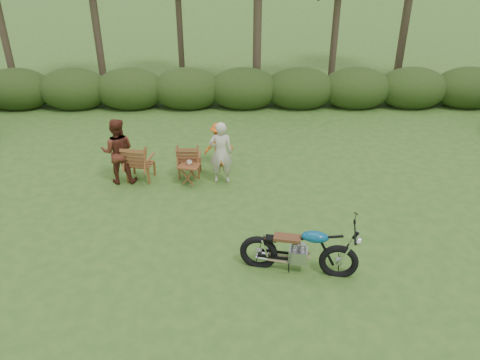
{
  "coord_description": "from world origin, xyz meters",
  "views": [
    {
      "loc": [
        -0.29,
        -7.14,
        5.52
      ],
      "look_at": [
        -0.2,
        1.59,
        0.9
      ],
      "focal_mm": 35.0,
      "sensor_mm": 36.0,
      "label": 1
    }
  ],
  "objects_px": {
    "lawn_chair_right": "(190,175)",
    "lawn_chair_left": "(142,179)",
    "motorcycle": "(297,270)",
    "cup": "(189,163)",
    "side_table": "(190,175)",
    "adult_b": "(122,181)",
    "child": "(219,166)",
    "adult_a": "(222,182)"
  },
  "relations": [
    {
      "from": "motorcycle",
      "to": "adult_b",
      "type": "xyz_separation_m",
      "value": [
        -4.0,
        3.54,
        0.0
      ]
    },
    {
      "from": "adult_a",
      "to": "lawn_chair_right",
      "type": "bearing_deg",
      "value": -25.0
    },
    {
      "from": "side_table",
      "to": "child",
      "type": "distance_m",
      "value": 1.28
    },
    {
      "from": "lawn_chair_right",
      "to": "adult_a",
      "type": "relative_size",
      "value": 0.58
    },
    {
      "from": "lawn_chair_right",
      "to": "adult_a",
      "type": "height_order",
      "value": "adult_a"
    },
    {
      "from": "lawn_chair_right",
      "to": "lawn_chair_left",
      "type": "xyz_separation_m",
      "value": [
        -1.21,
        -0.21,
        0.0
      ]
    },
    {
      "from": "motorcycle",
      "to": "side_table",
      "type": "height_order",
      "value": "motorcycle"
    },
    {
      "from": "motorcycle",
      "to": "cup",
      "type": "bearing_deg",
      "value": 135.03
    },
    {
      "from": "lawn_chair_right",
      "to": "child",
      "type": "relative_size",
      "value": 0.75
    },
    {
      "from": "adult_b",
      "to": "cup",
      "type": "bearing_deg",
      "value": 171.45
    },
    {
      "from": "motorcycle",
      "to": "lawn_chair_left",
      "type": "height_order",
      "value": "motorcycle"
    },
    {
      "from": "cup",
      "to": "adult_b",
      "type": "xyz_separation_m",
      "value": [
        -1.74,
        0.13,
        -0.58
      ]
    },
    {
      "from": "motorcycle",
      "to": "adult_a",
      "type": "distance_m",
      "value": 3.8
    },
    {
      "from": "adult_b",
      "to": "lawn_chair_right",
      "type": "bearing_deg",
      "value": -172.95
    },
    {
      "from": "motorcycle",
      "to": "lawn_chair_left",
      "type": "xyz_separation_m",
      "value": [
        -3.51,
        3.66,
        0.0
      ]
    },
    {
      "from": "motorcycle",
      "to": "cup",
      "type": "relative_size",
      "value": 15.23
    },
    {
      "from": "lawn_chair_right",
      "to": "adult_b",
      "type": "xyz_separation_m",
      "value": [
        -1.69,
        -0.33,
        0.0
      ]
    },
    {
      "from": "lawn_chair_left",
      "to": "side_table",
      "type": "distance_m",
      "value": 1.31
    },
    {
      "from": "cup",
      "to": "lawn_chair_right",
      "type": "bearing_deg",
      "value": 95.62
    },
    {
      "from": "lawn_chair_right",
      "to": "side_table",
      "type": "height_order",
      "value": "side_table"
    },
    {
      "from": "motorcycle",
      "to": "adult_b",
      "type": "bearing_deg",
      "value": 149.98
    },
    {
      "from": "lawn_chair_left",
      "to": "adult_a",
      "type": "distance_m",
      "value": 2.03
    },
    {
      "from": "motorcycle",
      "to": "cup",
      "type": "xyz_separation_m",
      "value": [
        -2.26,
        3.4,
        0.58
      ]
    },
    {
      "from": "lawn_chair_right",
      "to": "child",
      "type": "bearing_deg",
      "value": -142.56
    },
    {
      "from": "motorcycle",
      "to": "adult_b",
      "type": "distance_m",
      "value": 5.34
    },
    {
      "from": "lawn_chair_right",
      "to": "lawn_chair_left",
      "type": "bearing_deg",
      "value": 11.48
    },
    {
      "from": "lawn_chair_right",
      "to": "adult_b",
      "type": "relative_size",
      "value": 0.55
    },
    {
      "from": "lawn_chair_left",
      "to": "cup",
      "type": "distance_m",
      "value": 1.41
    },
    {
      "from": "cup",
      "to": "child",
      "type": "distance_m",
      "value": 1.35
    },
    {
      "from": "lawn_chair_right",
      "to": "adult_b",
      "type": "bearing_deg",
      "value": 12.77
    },
    {
      "from": "lawn_chair_right",
      "to": "side_table",
      "type": "bearing_deg",
      "value": 95.96
    },
    {
      "from": "motorcycle",
      "to": "lawn_chair_right",
      "type": "height_order",
      "value": "motorcycle"
    },
    {
      "from": "side_table",
      "to": "adult_b",
      "type": "bearing_deg",
      "value": 174.16
    },
    {
      "from": "lawn_chair_right",
      "to": "child",
      "type": "distance_m",
      "value": 0.91
    },
    {
      "from": "motorcycle",
      "to": "lawn_chair_left",
      "type": "bearing_deg",
      "value": 145.3
    },
    {
      "from": "lawn_chair_right",
      "to": "lawn_chair_left",
      "type": "relative_size",
      "value": 0.91
    },
    {
      "from": "lawn_chair_right",
      "to": "cup",
      "type": "xyz_separation_m",
      "value": [
        0.05,
        -0.47,
        0.58
      ]
    },
    {
      "from": "motorcycle",
      "to": "child",
      "type": "bearing_deg",
      "value": 121.08
    },
    {
      "from": "lawn_chair_left",
      "to": "cup",
      "type": "bearing_deg",
      "value": 177.63
    },
    {
      "from": "lawn_chair_right",
      "to": "cup",
      "type": "relative_size",
      "value": 6.83
    },
    {
      "from": "adult_a",
      "to": "child",
      "type": "height_order",
      "value": "adult_a"
    },
    {
      "from": "lawn_chair_right",
      "to": "cup",
      "type": "distance_m",
      "value": 0.74
    }
  ]
}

